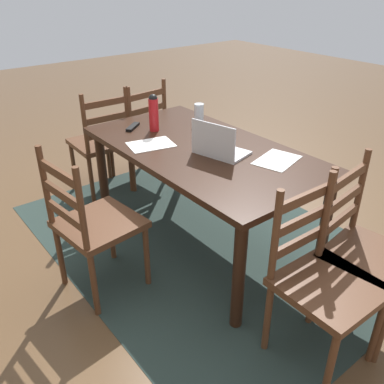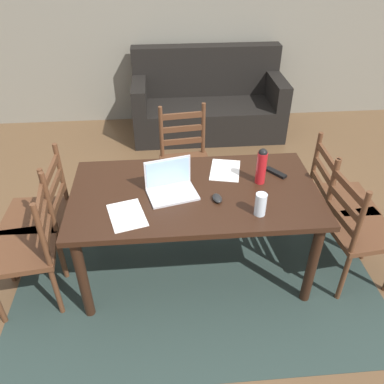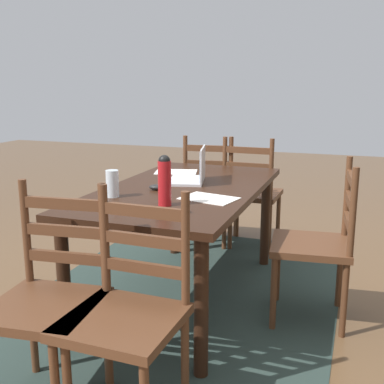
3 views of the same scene
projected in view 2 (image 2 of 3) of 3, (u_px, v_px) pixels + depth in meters
name	position (u px, v px, depth m)	size (l,w,h in m)	color
ground_plane	(195.00, 267.00, 3.12)	(14.00, 14.00, 0.00)	brown
area_rug	(195.00, 267.00, 3.12)	(2.68, 1.92, 0.01)	#283833
wall_back	(173.00, 10.00, 4.65)	(8.00, 0.12, 2.70)	gray
dining_table	(195.00, 201.00, 2.74)	(1.70, 0.91, 0.74)	black
chair_left_far	(40.00, 215.00, 2.92)	(0.45, 0.45, 0.95)	#56331E
chair_right_far	(337.00, 199.00, 3.07)	(0.45, 0.45, 0.95)	#56331E
chair_far_head	(186.00, 163.00, 3.52)	(0.49, 0.49, 0.95)	#56331E
chair_right_near	(357.00, 230.00, 2.78)	(0.49, 0.49, 0.95)	#56331E
chair_left_near	(28.00, 248.00, 2.63)	(0.49, 0.49, 0.95)	#56331E
couch	(207.00, 104.00, 4.87)	(1.80, 0.80, 1.00)	black
laptop	(170.00, 185.00, 2.65)	(0.36, 0.29, 0.23)	silver
water_bottle	(262.00, 165.00, 2.69)	(0.07, 0.07, 0.27)	red
drinking_glass	(261.00, 204.00, 2.44)	(0.07, 0.07, 0.15)	silver
computer_mouse	(217.00, 198.00, 2.59)	(0.06, 0.10, 0.03)	black
tv_remote	(276.00, 173.00, 2.86)	(0.04, 0.17, 0.02)	black
paper_stack_left	(127.00, 215.00, 2.47)	(0.21, 0.30, 0.00)	white
paper_stack_right	(225.00, 170.00, 2.90)	(0.21, 0.30, 0.00)	white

